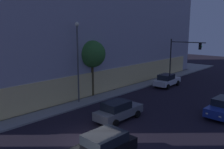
# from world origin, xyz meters

# --- Properties ---
(ground_plane) EXTENTS (120.00, 120.00, 0.00)m
(ground_plane) POSITION_xyz_m (0.00, 0.00, 0.00)
(ground_plane) COLOR black
(modern_building) EXTENTS (38.35, 23.17, 15.98)m
(modern_building) POSITION_xyz_m (13.04, 19.87, 7.92)
(modern_building) COLOR #4C4C51
(modern_building) RESTS_ON ground
(traffic_light_far_corner) EXTENTS (0.47, 5.24, 6.03)m
(traffic_light_far_corner) POSITION_xyz_m (22.46, 5.13, 4.24)
(traffic_light_far_corner) COLOR black
(traffic_light_far_corner) RESTS_ON sidewalk_corner
(street_lamp_sidewalk) EXTENTS (0.44, 0.44, 8.16)m
(street_lamp_sidewalk) POSITION_xyz_m (5.03, 7.76, 5.26)
(street_lamp_sidewalk) COLOR #4F4F4F
(street_lamp_sidewalk) RESTS_ON sidewalk_corner
(sidewalk_tree) EXTENTS (3.00, 3.00, 6.26)m
(sidewalk_tree) POSITION_xyz_m (7.67, 8.47, 4.88)
(sidewalk_tree) COLOR #483B1E
(sidewalk_tree) RESTS_ON sidewalk_corner
(car_black) EXTENTS (4.46, 2.29, 1.64)m
(car_black) POSITION_xyz_m (-1.24, -1.86, 0.86)
(car_black) COLOR black
(car_black) RESTS_ON ground
(car_grey) EXTENTS (4.64, 2.02, 1.65)m
(car_grey) POSITION_xyz_m (4.28, 1.66, 0.83)
(car_grey) COLOR slate
(car_grey) RESTS_ON ground
(car_blue) EXTENTS (4.19, 2.20, 1.65)m
(car_blue) POSITION_xyz_m (11.13, -4.69, 0.84)
(car_blue) COLOR navy
(car_blue) RESTS_ON ground
(car_white) EXTENTS (4.74, 2.12, 1.69)m
(car_white) POSITION_xyz_m (17.76, 4.69, 0.84)
(car_white) COLOR silver
(car_white) RESTS_ON ground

